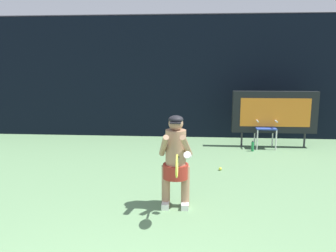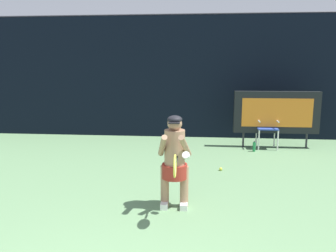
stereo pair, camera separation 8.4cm
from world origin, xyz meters
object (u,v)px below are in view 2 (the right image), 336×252
umpire_chair (267,125)px  tennis_racket (175,166)px  scoreboard (276,112)px  water_bottle (254,147)px  tennis_ball_loose (221,169)px  tennis_player (175,159)px

umpire_chair → tennis_racket: 5.09m
scoreboard → tennis_racket: bearing=-116.5°
scoreboard → umpire_chair: bearing=-167.5°
water_bottle → tennis_racket: 4.58m
umpire_chair → tennis_ball_loose: umpire_chair is taller
tennis_racket → tennis_ball_loose: (0.78, 2.51, -0.81)m
umpire_chair → water_bottle: (-0.38, -0.45, -0.50)m
water_bottle → tennis_racket: (-1.72, -4.18, 0.72)m
tennis_player → tennis_ball_loose: tennis_player is taller
umpire_chair → water_bottle: bearing=-130.4°
scoreboard → tennis_racket: size_ratio=3.65×
tennis_player → scoreboard: bearing=59.6°
water_bottle → tennis_ball_loose: (-0.94, -1.68, -0.09)m
umpire_chair → tennis_player: size_ratio=0.76×
scoreboard → tennis_racket: 5.23m
tennis_player → tennis_racket: tennis_player is taller
water_bottle → tennis_player: bearing=-116.4°
scoreboard → umpire_chair: 0.40m
water_bottle → tennis_racket: size_ratio=0.44×
scoreboard → water_bottle: (-0.61, -0.50, -0.82)m
water_bottle → tennis_player: tennis_player is taller
tennis_racket → water_bottle: bearing=57.7°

